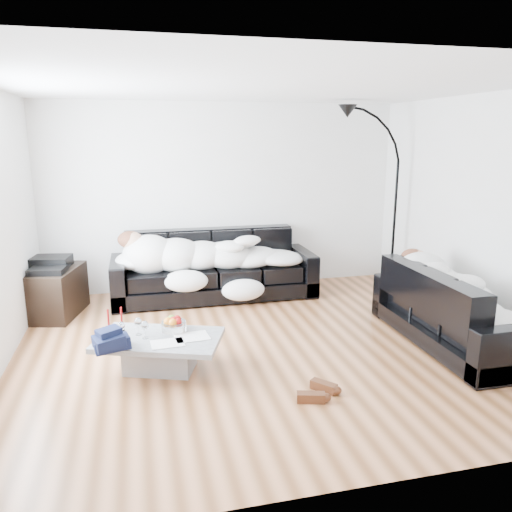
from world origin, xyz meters
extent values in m
plane|color=brown|center=(0.00, 0.00, 0.00)|extent=(5.00, 5.00, 0.00)
cube|color=silver|center=(0.00, 2.25, 1.30)|extent=(5.00, 0.02, 2.60)
cube|color=silver|center=(2.50, 0.00, 1.30)|extent=(0.02, 4.50, 2.60)
plane|color=white|center=(0.00, 0.00, 2.60)|extent=(5.00, 5.00, 0.00)
cube|color=black|center=(-0.23, 1.76, 0.44)|extent=(2.70, 0.94, 0.88)
cube|color=black|center=(1.96, -0.39, 0.40)|extent=(0.85, 1.97, 0.80)
ellipsoid|color=#093C43|center=(1.90, 0.22, 0.72)|extent=(0.42, 0.38, 0.20)
cube|color=#939699|center=(-1.07, -0.31, 0.16)|extent=(1.28, 1.00, 0.33)
cylinder|color=white|center=(-0.92, -0.18, 0.40)|extent=(0.29, 0.29, 0.15)
cylinder|color=white|center=(-1.25, -0.20, 0.41)|extent=(0.08, 0.08, 0.16)
cylinder|color=white|center=(-1.41, -0.26, 0.41)|extent=(0.07, 0.07, 0.16)
cylinder|color=white|center=(-1.20, -0.30, 0.41)|extent=(0.08, 0.08, 0.16)
cylinder|color=maroon|center=(-1.52, -0.13, 0.45)|extent=(0.05, 0.05, 0.24)
cylinder|color=maroon|center=(-1.41, -0.07, 0.45)|extent=(0.05, 0.05, 0.23)
cube|color=silver|center=(-0.78, -0.38, 0.33)|extent=(0.33, 0.27, 0.01)
cube|color=silver|center=(-1.01, -0.48, 0.34)|extent=(0.30, 0.23, 0.01)
cube|color=black|center=(-2.26, 1.51, 0.29)|extent=(0.78, 0.97, 0.58)
cube|color=black|center=(-2.26, 1.51, 0.65)|extent=(0.49, 0.41, 0.13)
camera|label=1|loc=(-1.21, -4.72, 2.14)|focal=35.00mm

